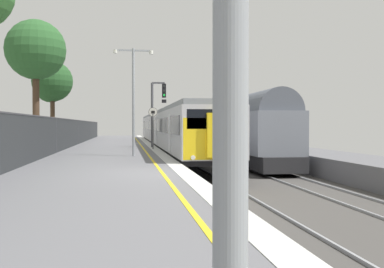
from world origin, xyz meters
TOP-DOWN VIEW (x-y plane):
  - ground at (2.64, 0.00)m, footprint 17.40×110.00m
  - commuter_train_at_platform at (2.10, 23.61)m, footprint 2.83×41.37m
  - freight_train_adjacent_track at (6.10, 20.03)m, footprint 2.60×28.20m
  - signal_gantry at (0.63, 17.54)m, footprint 1.10×0.24m
  - speed_limit_sign at (0.25, 14.95)m, footprint 0.59×0.08m
  - platform_lamp_mid at (-1.14, 8.36)m, footprint 2.00×0.20m
  - background_tree_left at (-6.78, 13.46)m, footprint 3.59×3.59m
  - background_tree_centre at (-6.91, 19.68)m, footprint 2.97×2.97m

SIDE VIEW (x-z plane):
  - ground at x=2.64m, z-range -1.21..0.00m
  - commuter_train_at_platform at x=2.10m, z-range -0.64..3.17m
  - freight_train_adjacent_track at x=6.10m, z-range -0.80..3.61m
  - speed_limit_sign at x=0.25m, z-range 0.37..3.10m
  - signal_gantry at x=0.63m, z-range 0.59..5.25m
  - platform_lamp_mid at x=-1.14m, z-range 0.50..5.97m
  - background_tree_centre at x=-6.91m, z-range 1.51..7.80m
  - background_tree_left at x=-6.78m, z-range 2.01..9.92m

